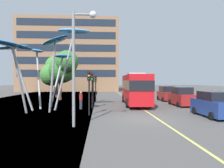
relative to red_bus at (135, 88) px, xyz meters
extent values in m
cube|color=#54514F|center=(-1.03, -9.09, -2.10)|extent=(120.00, 240.00, 0.10)
cube|color=#E0D666|center=(0.13, -9.09, -2.05)|extent=(0.16, 144.00, 0.01)
cube|color=red|center=(0.00, 0.00, -0.12)|extent=(2.79, 9.62, 3.17)
cube|color=black|center=(0.00, 0.00, 0.33)|extent=(2.82, 9.72, 1.01)
cube|color=yellow|center=(0.19, 4.70, 1.17)|extent=(1.33, 0.15, 0.36)
cube|color=#B2B2B7|center=(0.00, 0.00, 1.59)|extent=(1.94, 3.41, 0.24)
cylinder|color=black|center=(1.32, 2.90, -1.57)|extent=(0.32, 0.97, 0.96)
cylinder|color=black|center=(-1.09, 3.00, -1.57)|extent=(0.32, 0.97, 0.96)
cylinder|color=black|center=(1.10, -2.67, -1.57)|extent=(0.32, 0.97, 0.96)
cylinder|color=black|center=(-1.31, -2.57, -1.57)|extent=(0.32, 0.97, 0.96)
cylinder|color=#9EA0A5|center=(-7.63, -3.72, 1.83)|extent=(2.08, 0.56, 7.80)
ellipsoid|color=#4CA3E5|center=(-6.70, -3.56, 5.71)|extent=(3.37, 1.91, 0.51)
cylinder|color=#9EA0A5|center=(-8.84, -1.60, 0.79)|extent=(1.14, 2.71, 5.76)
ellipsoid|color=#388EDB|center=(-8.39, -0.37, 3.62)|extent=(2.40, 3.57, 0.73)
cylinder|color=#9EA0A5|center=(-10.76, -1.65, 1.08)|extent=(1.43, 3.06, 6.35)
ellipsoid|color=#2D7FD1|center=(-11.35, -0.24, 4.22)|extent=(2.79, 4.12, 0.99)
cylinder|color=#9EA0A5|center=(-11.60, -4.04, 0.97)|extent=(2.13, 0.26, 6.10)
ellipsoid|color=#4CA3E5|center=(-12.57, -4.01, 3.98)|extent=(3.35, 1.69, 0.63)
cylinder|color=#9EA0A5|center=(-11.02, -6.20, 0.86)|extent=(0.98, 1.43, 5.86)
ellipsoid|color=#2D7FD1|center=(-11.37, -6.78, 3.76)|extent=(3.25, 4.09, 0.63)
cylinder|color=#9EA0A5|center=(-8.39, -5.68, 1.11)|extent=(1.00, 1.12, 6.36)
ellipsoid|color=#2D7FD1|center=(-8.03, -6.11, 4.27)|extent=(3.64, 3.88, 0.92)
cylinder|color=black|center=(-5.08, -7.15, -0.22)|extent=(0.12, 0.12, 3.66)
cube|color=black|center=(-5.08, -7.29, 1.21)|extent=(0.28, 0.24, 0.80)
sphere|color=#390706|center=(-5.08, -7.42, 1.47)|extent=(0.18, 0.18, 0.18)
sphere|color=orange|center=(-5.08, -7.42, 1.21)|extent=(0.18, 0.18, 0.18)
sphere|color=black|center=(-5.08, -7.42, 0.95)|extent=(0.18, 0.18, 0.18)
cylinder|color=black|center=(-4.99, -2.77, -0.21)|extent=(0.12, 0.12, 3.68)
cube|color=black|center=(-4.99, -2.91, 1.23)|extent=(0.28, 0.24, 0.80)
sphere|color=#390706|center=(-4.99, -3.04, 1.49)|extent=(0.18, 0.18, 0.18)
sphere|color=#3A2707|center=(-4.99, -3.04, 1.23)|extent=(0.18, 0.18, 0.18)
sphere|color=green|center=(-4.99, -3.04, 0.97)|extent=(0.18, 0.18, 0.18)
cylinder|color=black|center=(-5.06, 3.02, -0.33)|extent=(0.12, 0.12, 3.44)
cube|color=black|center=(-5.06, 2.88, 0.99)|extent=(0.28, 0.24, 0.80)
sphere|color=red|center=(-5.06, 2.75, 1.25)|extent=(0.18, 0.18, 0.18)
sphere|color=#3A2707|center=(-5.06, 2.75, 0.99)|extent=(0.18, 0.18, 0.18)
sphere|color=black|center=(-5.06, 2.75, 0.73)|extent=(0.18, 0.18, 0.18)
cylinder|color=black|center=(-4.76, 3.56, -0.30)|extent=(0.12, 0.12, 3.50)
cube|color=black|center=(-4.76, 3.42, 1.05)|extent=(0.28, 0.24, 0.80)
sphere|color=#390706|center=(-4.76, 3.29, 1.31)|extent=(0.18, 0.18, 0.18)
sphere|color=#3A2707|center=(-4.76, 3.29, 1.05)|extent=(0.18, 0.18, 0.18)
sphere|color=green|center=(-4.76, 3.29, 0.79)|extent=(0.18, 0.18, 0.18)
cube|color=navy|center=(4.82, -8.41, -1.29)|extent=(1.86, 4.36, 1.15)
cube|color=black|center=(4.82, -8.41, -0.38)|extent=(1.71, 2.40, 0.68)
cylinder|color=black|center=(5.75, -7.05, -1.75)|extent=(0.20, 0.60, 0.60)
cylinder|color=black|center=(3.89, -7.05, -1.75)|extent=(0.20, 0.60, 0.60)
cylinder|color=black|center=(3.89, -9.76, -1.75)|extent=(0.20, 0.60, 0.60)
cube|color=maroon|center=(5.19, -1.11, -1.28)|extent=(1.87, 4.28, 1.18)
cube|color=black|center=(5.19, -1.11, -0.30)|extent=(1.72, 2.36, 0.77)
cylinder|color=black|center=(6.12, 0.21, -1.75)|extent=(0.20, 0.60, 0.60)
cylinder|color=black|center=(4.25, 0.21, -1.75)|extent=(0.20, 0.60, 0.60)
cylinder|color=black|center=(6.12, -2.44, -1.75)|extent=(0.20, 0.60, 0.60)
cylinder|color=black|center=(4.25, -2.44, -1.75)|extent=(0.20, 0.60, 0.60)
cube|color=maroon|center=(5.32, 4.76, -1.32)|extent=(1.79, 3.91, 1.10)
cube|color=black|center=(5.32, 4.76, -0.37)|extent=(1.65, 2.15, 0.80)
cylinder|color=black|center=(6.22, 5.97, -1.75)|extent=(0.20, 0.60, 0.60)
cylinder|color=black|center=(4.43, 5.97, -1.75)|extent=(0.20, 0.60, 0.60)
cylinder|color=black|center=(6.22, 3.55, -1.75)|extent=(0.20, 0.60, 0.60)
cylinder|color=black|center=(4.43, 3.55, -1.75)|extent=(0.20, 0.60, 0.60)
cylinder|color=gray|center=(-5.82, -11.32, 1.51)|extent=(0.18, 0.18, 7.11)
cylinder|color=gray|center=(-5.22, -11.32, 4.91)|extent=(1.21, 0.12, 0.12)
sphere|color=silver|center=(-4.61, -11.32, 4.91)|extent=(0.44, 0.44, 0.44)
cylinder|color=brown|center=(-10.08, 6.86, -0.46)|extent=(0.40, 0.40, 3.17)
sphere|color=#387A33|center=(-9.05, 7.75, 2.16)|extent=(2.63, 2.63, 2.63)
sphere|color=#387A33|center=(-8.92, 5.91, 3.54)|extent=(3.30, 3.30, 3.30)
sphere|color=#387A33|center=(-9.82, 7.01, 2.41)|extent=(3.91, 3.91, 3.91)
cylinder|color=brown|center=(-11.62, 11.80, -0.78)|extent=(0.46, 0.46, 2.54)
sphere|color=#428438|center=(-11.64, 12.97, 3.40)|extent=(3.98, 3.98, 3.98)
sphere|color=#428438|center=(-12.30, 10.90, 1.81)|extent=(3.72, 3.72, 3.72)
sphere|color=#428438|center=(-11.86, 11.96, 3.33)|extent=(3.45, 3.45, 3.45)
sphere|color=#428438|center=(-11.85, 12.09, 2.88)|extent=(3.46, 3.46, 3.46)
cylinder|color=#2D3342|center=(-6.11, -3.28, -1.61)|extent=(0.29, 0.29, 0.89)
cylinder|color=maroon|center=(-6.11, -3.28, -0.84)|extent=(0.34, 0.34, 0.66)
sphere|color=tan|center=(-6.11, -3.28, -0.40)|extent=(0.22, 0.22, 0.22)
cube|color=#936B4C|center=(-12.71, 37.27, 7.81)|extent=(26.93, 14.88, 19.73)
cube|color=#1E2838|center=(-12.71, 29.82, 2.72)|extent=(25.32, 0.08, 1.84)
cube|color=#1E2838|center=(-12.71, 29.82, 6.00)|extent=(25.32, 0.08, 1.84)
cube|color=#1E2838|center=(-12.71, 29.82, 9.29)|extent=(25.32, 0.08, 1.84)
cube|color=#1E2838|center=(-12.71, 29.82, 12.58)|extent=(25.32, 0.08, 1.84)
cube|color=#1E2838|center=(-12.71, 29.82, 15.87)|extent=(25.32, 0.08, 1.84)
camera|label=1|loc=(-4.20, -24.24, 0.82)|focal=33.18mm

